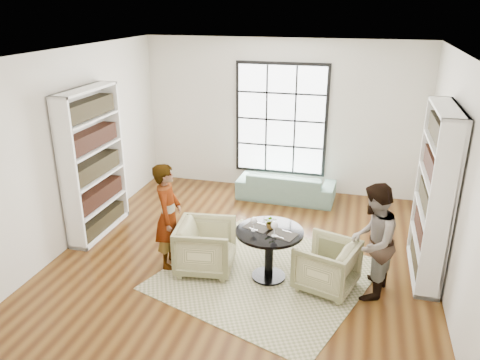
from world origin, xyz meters
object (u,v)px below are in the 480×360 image
(wine_glass_left, at_px, (254,221))
(person_right, at_px, (372,242))
(sofa, at_px, (286,186))
(wine_glass_right, at_px, (274,226))
(flower_centerpiece, at_px, (271,222))
(pedestal_table, at_px, (269,244))
(person_left, at_px, (168,216))
(armchair_left, at_px, (206,247))
(armchair_right, at_px, (326,265))

(wine_glass_left, bearing_deg, person_right, 0.65)
(sofa, relative_size, wine_glass_right, 8.92)
(wine_glass_left, bearing_deg, flower_centerpiece, 30.10)
(pedestal_table, height_order, person_left, person_left)
(sofa, bearing_deg, flower_centerpiece, 97.07)
(armchair_left, height_order, wine_glass_left, wine_glass_left)
(person_right, relative_size, wine_glass_left, 7.80)
(pedestal_table, xyz_separation_m, wine_glass_right, (0.09, -0.14, 0.35))
(pedestal_table, bearing_deg, flower_centerpiece, 89.11)
(armchair_right, bearing_deg, person_right, 107.40)
(wine_glass_right, xyz_separation_m, flower_centerpiece, (-0.09, 0.21, -0.05))
(person_right, xyz_separation_m, wine_glass_left, (-1.54, -0.02, 0.11))
(person_right, distance_m, flower_centerpiece, 1.34)
(pedestal_table, xyz_separation_m, armchair_left, (-0.91, -0.01, -0.17))
(sofa, distance_m, armchair_right, 3.06)
(armchair_left, distance_m, person_left, 0.69)
(wine_glass_right, bearing_deg, wine_glass_left, 163.99)
(armchair_right, distance_m, wine_glass_left, 1.13)
(sofa, bearing_deg, wine_glass_left, 92.73)
(person_left, height_order, person_right, person_left)
(armchair_right, bearing_deg, armchair_left, -73.63)
(wine_glass_left, height_order, wine_glass_right, wine_glass_right)
(pedestal_table, distance_m, armchair_left, 0.93)
(armchair_right, bearing_deg, flower_centerpiece, -80.12)
(sofa, xyz_separation_m, person_right, (1.57, -2.88, 0.50))
(person_left, relative_size, person_right, 1.01)
(wine_glass_left, bearing_deg, armchair_right, 1.01)
(wine_glass_left, xyz_separation_m, flower_centerpiece, (0.21, 0.12, -0.05))
(pedestal_table, bearing_deg, sofa, 94.79)
(person_right, bearing_deg, sofa, -138.21)
(wine_glass_left, distance_m, wine_glass_right, 0.31)
(pedestal_table, bearing_deg, person_right, -1.59)
(armchair_left, height_order, flower_centerpiece, flower_centerpiece)
(wine_glass_left, xyz_separation_m, wine_glass_right, (0.30, -0.09, 0.01))
(armchair_right, relative_size, person_left, 0.48)
(sofa, height_order, flower_centerpiece, flower_centerpiece)
(armchair_right, xyz_separation_m, wine_glass_right, (-0.70, -0.10, 0.55))
(armchair_left, xyz_separation_m, armchair_right, (1.70, -0.03, -0.02))
(pedestal_table, relative_size, person_left, 0.59)
(wine_glass_right, bearing_deg, armchair_right, 8.37)
(wine_glass_left, bearing_deg, pedestal_table, 14.72)
(armchair_right, bearing_deg, sofa, -143.01)
(flower_centerpiece, bearing_deg, person_left, -177.14)
(person_right, xyz_separation_m, wine_glass_right, (-1.25, -0.10, 0.11))
(sofa, relative_size, flower_centerpiece, 9.70)
(wine_glass_left, distance_m, flower_centerpiece, 0.25)
(armchair_left, xyz_separation_m, person_right, (2.25, -0.03, 0.41))
(pedestal_table, distance_m, sofa, 2.86)
(pedestal_table, height_order, wine_glass_left, wine_glass_left)
(person_left, xyz_separation_m, wine_glass_right, (1.55, -0.13, 0.11))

